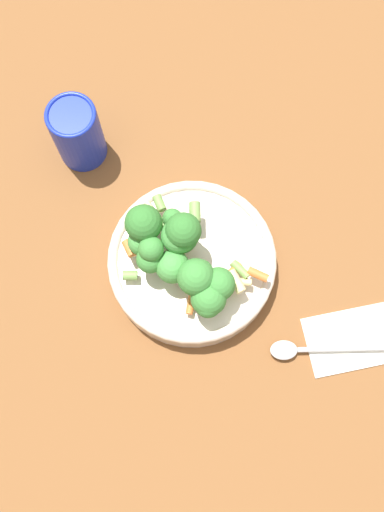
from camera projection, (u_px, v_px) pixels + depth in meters
The scene contains 6 objects.
ground_plane at pixel (192, 266), 0.83m from camera, with size 3.00×3.00×0.00m, color brown.
bowl at pixel (192, 262), 0.81m from camera, with size 0.23×0.23×0.04m.
pasta_salad at pixel (181, 256), 0.75m from camera, with size 0.14×0.19×0.09m.
cup at pixel (77, 133), 0.83m from camera, with size 0.07×0.07×0.11m.
napkin at pixel (353, 339), 0.80m from camera, with size 0.13×0.15×0.01m.
spoon at pixel (311, 349), 0.79m from camera, with size 0.07×0.17×0.01m.
Camera 1 is at (0.21, 0.07, 0.80)m, focal length 42.00 mm.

